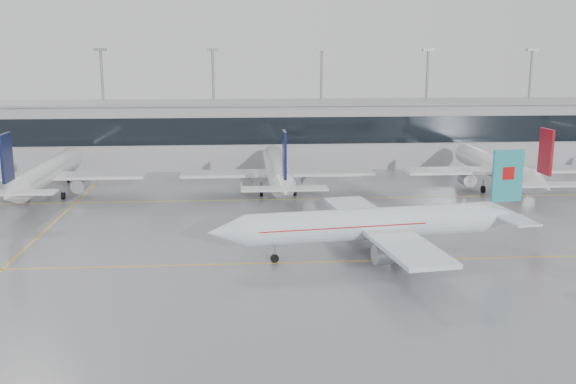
{
  "coord_description": "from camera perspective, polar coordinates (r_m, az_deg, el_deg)",
  "views": [
    {
      "loc": [
        -5.63,
        -63.83,
        21.32
      ],
      "look_at": [
        0.0,
        12.0,
        5.0
      ],
      "focal_mm": 40.0,
      "sensor_mm": 36.0,
      "label": 1
    }
  ],
  "objects": [
    {
      "name": "taxi_line_north",
      "position": [
        96.39,
        -0.79,
        -0.66
      ],
      "size": [
        120.0,
        0.25,
        0.01
      ],
      "primitive_type": "cube",
      "color": "yellow",
      "rests_on": "ground"
    },
    {
      "name": "parked_jet_c",
      "position": [
        99.26,
        -0.93,
        1.89
      ],
      "size": [
        29.64,
        36.96,
        11.72
      ],
      "rotation": [
        0.0,
        0.0,
        1.57
      ],
      "color": "silver",
      "rests_on": "ground"
    },
    {
      "name": "taxi_line_main",
      "position": [
        67.54,
        0.76,
        -6.29
      ],
      "size": [
        120.0,
        0.25,
        0.01
      ],
      "primitive_type": "cube",
      "color": "yellow",
      "rests_on": "ground"
    },
    {
      "name": "terminal_roof",
      "position": [
        126.29,
        -1.7,
        7.97
      ],
      "size": [
        182.0,
        16.0,
        0.4
      ],
      "primitive_type": "cube",
      "color": "gray",
      "rests_on": "ground"
    },
    {
      "name": "ground",
      "position": [
        67.54,
        0.76,
        -6.29
      ],
      "size": [
        320.0,
        320.0,
        0.0
      ],
      "primitive_type": "plane",
      "color": "gray",
      "rests_on": "ground"
    },
    {
      "name": "terminal",
      "position": [
        126.89,
        -1.68,
        5.17
      ],
      "size": [
        180.0,
        15.0,
        12.0
      ],
      "primitive_type": "cube",
      "color": "#9E9EA2",
      "rests_on": "ground"
    },
    {
      "name": "taxi_line_cross",
      "position": [
        85.22,
        -20.74,
        -3.18
      ],
      "size": [
        0.25,
        60.0,
        0.01
      ],
      "primitive_type": "cube",
      "color": "yellow",
      "rests_on": "ground"
    },
    {
      "name": "parked_jet_d",
      "position": [
        107.11,
        18.12,
        2.05
      ],
      "size": [
        29.64,
        36.96,
        11.72
      ],
      "rotation": [
        0.0,
        0.0,
        1.57
      ],
      "color": "silver",
      "rests_on": "ground"
    },
    {
      "name": "light_masts",
      "position": [
        132.2,
        -1.82,
        8.65
      ],
      "size": [
        156.4,
        1.0,
        22.6
      ],
      "color": "gray",
      "rests_on": "ground"
    },
    {
      "name": "parked_jet_b",
      "position": [
        103.36,
        -20.69,
        1.52
      ],
      "size": [
        29.64,
        36.96,
        11.72
      ],
      "rotation": [
        0.0,
        0.0,
        1.57
      ],
      "color": "silver",
      "rests_on": "ground"
    },
    {
      "name": "terminal_glass",
      "position": [
        119.22,
        -1.52,
        5.45
      ],
      "size": [
        180.0,
        0.2,
        5.0
      ],
      "primitive_type": "cube",
      "color": "black",
      "rests_on": "ground"
    },
    {
      "name": "air_canada_jet",
      "position": [
        69.48,
        8.01,
        -2.85
      ],
      "size": [
        35.79,
        28.64,
        11.16
      ],
      "rotation": [
        0.0,
        0.0,
        3.28
      ],
      "color": "white",
      "rests_on": "ground"
    }
  ]
}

